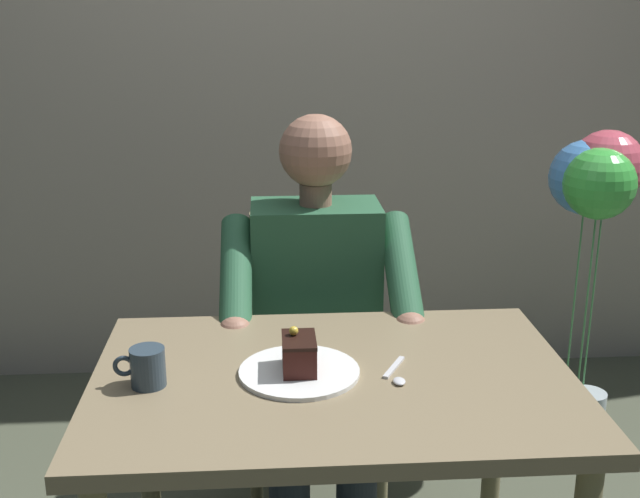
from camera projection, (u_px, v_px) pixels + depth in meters
The scene contains 9 objects.
cafe_rear_panel at pixel (298, 5), 3.03m from camera, with size 6.40×0.12×3.00m, color #A49789.
dining_table at pixel (333, 415), 1.71m from camera, with size 1.03×0.70×0.74m.
chair at pixel (314, 348), 2.41m from camera, with size 0.42×0.42×0.89m.
seated_person at pixel (318, 327), 2.21m from camera, with size 0.53×0.58×1.22m.
dessert_plate at pixel (299, 372), 1.68m from camera, with size 0.26×0.26×0.01m, color white.
cake_slice at pixel (299, 353), 1.67m from camera, with size 0.07×0.11×0.09m.
coffee_cup at pixel (147, 366), 1.62m from camera, with size 0.11×0.07×0.08m.
dessert_spoon at pixel (397, 375), 1.67m from camera, with size 0.06×0.14×0.01m.
balloon_display at pixel (596, 195), 2.54m from camera, with size 0.30×0.33×1.12m.
Camera 1 is at (0.13, 1.52, 1.49)m, focal length 44.17 mm.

